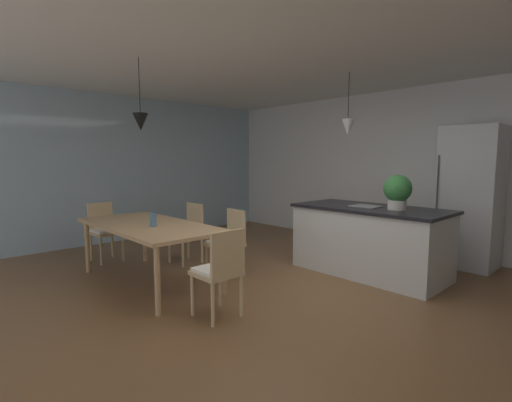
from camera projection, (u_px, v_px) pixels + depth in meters
ground_plane at (278, 299)px, 4.12m from camera, size 10.00×8.40×0.04m
ceiling_slab at (280, 39)px, 3.82m from camera, size 10.00×8.40×0.12m
wall_back_kitchen at (413, 170)px, 6.19m from camera, size 10.00×0.12×2.70m
window_wall_left_glazing at (121, 169)px, 6.92m from camera, size 0.06×8.40×2.70m
dining_table at (149, 229)px, 4.55m from camera, size 2.09×0.99×0.74m
chair_far_right at (228, 241)px, 4.82m from camera, size 0.43×0.43×0.87m
chair_kitchen_end at (220, 270)px, 3.55m from camera, size 0.40×0.40×0.87m
chair_window_end at (105, 229)px, 5.60m from camera, size 0.43×0.43×0.87m
chair_far_left at (188, 231)px, 5.50m from camera, size 0.42×0.42×0.87m
kitchen_island at (369, 239)px, 4.95m from camera, size 1.97×0.97×0.91m
refrigerator at (470, 197)px, 5.22m from camera, size 0.73×0.67×1.99m
pendant_over_table at (141, 122)px, 4.33m from camera, size 0.18×0.18×0.84m
pendant_over_island_main at (348, 127)px, 5.06m from camera, size 0.17×0.17×0.85m
potted_plant_on_island at (398, 191)px, 4.61m from camera, size 0.34×0.34×0.44m
vase_on_dining_table at (153, 220)px, 4.35m from camera, size 0.08×0.08×0.16m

